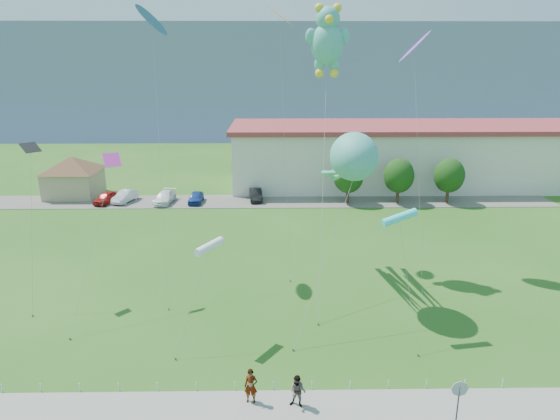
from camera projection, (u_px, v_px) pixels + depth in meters
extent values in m
plane|color=#235517|center=(255.00, 375.00, 27.18)|extent=(160.00, 160.00, 0.00)
cube|color=gray|center=(253.00, 408.00, 24.53)|extent=(80.00, 2.50, 0.10)
cube|color=#59544C|center=(264.00, 201.00, 60.70)|extent=(70.00, 6.00, 0.06)
cube|color=slate|center=(268.00, 76.00, 138.55)|extent=(160.00, 50.00, 25.00)
cube|color=tan|center=(74.00, 184.00, 62.76)|extent=(6.00, 6.00, 3.20)
pyramid|color=brown|center=(72.00, 164.00, 62.04)|extent=(9.20, 9.20, 1.80)
cube|color=beige|center=(454.00, 157.00, 68.63)|extent=(60.00, 14.00, 7.60)
cube|color=#963135|center=(457.00, 127.00, 67.46)|extent=(61.00, 15.00, 0.60)
cylinder|color=slate|center=(457.00, 407.00, 22.99)|extent=(0.07, 0.07, 2.20)
cylinder|color=red|center=(460.00, 389.00, 22.70)|extent=(0.76, 0.04, 0.76)
cylinder|color=white|center=(460.00, 389.00, 22.68)|extent=(0.80, 0.02, 0.80)
cylinder|color=white|center=(2.00, 388.00, 25.67)|extent=(0.05, 0.05, 0.50)
cylinder|color=white|center=(41.00, 388.00, 25.70)|extent=(0.05, 0.05, 0.50)
cylinder|color=white|center=(80.00, 387.00, 25.73)|extent=(0.05, 0.05, 0.50)
cylinder|color=white|center=(119.00, 387.00, 25.76)|extent=(0.05, 0.05, 0.50)
cylinder|color=white|center=(157.00, 387.00, 25.79)|extent=(0.05, 0.05, 0.50)
cylinder|color=white|center=(196.00, 386.00, 25.82)|extent=(0.05, 0.05, 0.50)
cylinder|color=white|center=(235.00, 386.00, 25.85)|extent=(0.05, 0.05, 0.50)
cylinder|color=white|center=(273.00, 385.00, 25.88)|extent=(0.05, 0.05, 0.50)
cylinder|color=white|center=(312.00, 385.00, 25.91)|extent=(0.05, 0.05, 0.50)
cylinder|color=white|center=(350.00, 385.00, 25.94)|extent=(0.05, 0.05, 0.50)
cylinder|color=white|center=(388.00, 384.00, 25.97)|extent=(0.05, 0.05, 0.50)
cylinder|color=white|center=(426.00, 384.00, 26.00)|extent=(0.05, 0.05, 0.50)
cylinder|color=white|center=(465.00, 384.00, 26.03)|extent=(0.05, 0.05, 0.50)
cylinder|color=white|center=(502.00, 383.00, 26.06)|extent=(0.05, 0.05, 0.50)
cylinder|color=#3F2B19|center=(348.00, 195.00, 59.58)|extent=(0.36, 0.36, 2.20)
ellipsoid|color=#14380F|center=(348.00, 176.00, 58.93)|extent=(3.60, 3.60, 4.14)
cylinder|color=#3F2B19|center=(398.00, 194.00, 59.68)|extent=(0.36, 0.36, 2.20)
ellipsoid|color=#14380F|center=(399.00, 176.00, 59.02)|extent=(3.60, 3.60, 4.14)
cylinder|color=#3F2B19|center=(447.00, 194.00, 59.77)|extent=(0.36, 0.36, 2.20)
ellipsoid|color=#14380F|center=(449.00, 175.00, 59.11)|extent=(3.60, 3.60, 4.14)
imported|color=gray|center=(251.00, 386.00, 24.62)|extent=(0.71, 0.51, 1.82)
imported|color=gray|center=(298.00, 391.00, 24.31)|extent=(0.99, 0.87, 1.69)
imported|color=#A61A14|center=(106.00, 198.00, 59.63)|extent=(2.58, 4.24, 1.35)
imported|color=silver|center=(125.00, 196.00, 60.18)|extent=(2.48, 4.41, 1.37)
imported|color=white|center=(165.00, 197.00, 59.74)|extent=(2.33, 4.80, 1.35)
imported|color=navy|center=(196.00, 197.00, 59.84)|extent=(1.64, 3.84, 1.29)
imported|color=black|center=(256.00, 195.00, 60.93)|extent=(1.84, 4.28, 1.37)
ellipsoid|color=teal|center=(354.00, 156.00, 32.71)|extent=(3.18, 4.13, 3.18)
sphere|color=white|center=(348.00, 155.00, 31.41)|extent=(0.50, 0.50, 0.50)
sphere|color=white|center=(366.00, 155.00, 31.42)|extent=(0.50, 0.50, 0.50)
cylinder|color=slate|center=(293.00, 350.00, 29.39)|extent=(0.10, 0.10, 0.16)
cylinder|color=gray|center=(326.00, 256.00, 30.67)|extent=(4.23, 5.51, 9.45)
ellipsoid|color=teal|center=(327.00, 44.00, 37.81)|extent=(2.49, 2.12, 3.11)
sphere|color=teal|center=(328.00, 19.00, 37.29)|extent=(1.82, 1.82, 1.82)
sphere|color=yellow|center=(319.00, 8.00, 37.06)|extent=(0.67, 0.67, 0.67)
sphere|color=yellow|center=(337.00, 8.00, 37.08)|extent=(0.67, 0.67, 0.67)
sphere|color=yellow|center=(329.00, 19.00, 36.59)|extent=(0.67, 0.67, 0.67)
ellipsoid|color=teal|center=(311.00, 36.00, 37.63)|extent=(0.86, 0.61, 1.21)
ellipsoid|color=teal|center=(344.00, 36.00, 37.67)|extent=(0.86, 0.61, 1.21)
ellipsoid|color=teal|center=(319.00, 64.00, 38.22)|extent=(0.77, 0.67, 1.24)
ellipsoid|color=teal|center=(334.00, 64.00, 38.23)|extent=(0.77, 0.67, 1.24)
sphere|color=yellow|center=(319.00, 73.00, 38.23)|extent=(0.67, 0.67, 0.67)
sphere|color=yellow|center=(334.00, 73.00, 38.24)|extent=(0.67, 0.67, 0.67)
cylinder|color=slate|center=(318.00, 324.00, 32.26)|extent=(0.10, 0.10, 0.16)
cylinder|color=gray|center=(323.00, 188.00, 35.35)|extent=(1.32, 11.05, 15.18)
cone|color=blue|center=(152.00, 20.00, 36.99)|extent=(1.80, 1.33, 1.33)
cylinder|color=slate|center=(169.00, 309.00, 34.24)|extent=(0.10, 0.10, 0.16)
cylinder|color=gray|center=(160.00, 159.00, 35.63)|extent=(1.75, 8.69, 19.01)
cube|color=black|center=(30.00, 147.00, 33.89)|extent=(1.29, 1.29, 0.86)
cylinder|color=slate|center=(33.00, 315.00, 33.36)|extent=(0.10, 0.10, 0.16)
cylinder|color=gray|center=(32.00, 232.00, 33.64)|extent=(0.38, 3.78, 10.42)
cube|color=#EF35BC|center=(112.00, 160.00, 34.12)|extent=(1.29, 1.29, 0.86)
cylinder|color=slate|center=(70.00, 338.00, 30.58)|extent=(0.10, 0.10, 0.16)
cylinder|color=gray|center=(92.00, 245.00, 32.37)|extent=(1.52, 6.65, 9.57)
cone|color=orange|center=(280.00, 15.00, 39.83)|extent=(1.80, 1.33, 1.33)
cylinder|color=slate|center=(290.00, 281.00, 38.63)|extent=(0.10, 0.10, 0.16)
cylinder|color=gray|center=(285.00, 147.00, 39.25)|extent=(0.71, 7.22, 19.57)
cylinder|color=white|center=(209.00, 247.00, 29.13)|extent=(0.50, 2.25, 0.87)
cylinder|color=slate|center=(175.00, 359.00, 28.51)|extent=(0.10, 0.10, 0.16)
cylinder|color=gray|center=(193.00, 303.00, 28.84)|extent=(1.92, 2.42, 5.66)
cone|color=#8E37DE|center=(414.00, 46.00, 38.09)|extent=(1.80, 1.33, 1.33)
cylinder|color=slate|center=(423.00, 302.00, 35.27)|extent=(0.10, 0.10, 0.16)
cylinder|color=gray|center=(418.00, 170.00, 36.70)|extent=(0.32, 8.18, 17.18)
cylinder|color=#38ECFC|center=(400.00, 217.00, 29.96)|extent=(0.50, 2.25, 0.87)
cylinder|color=slate|center=(418.00, 355.00, 28.85)|extent=(0.10, 0.10, 0.16)
cylinder|color=gray|center=(409.00, 286.00, 29.42)|extent=(0.78, 3.39, 7.04)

